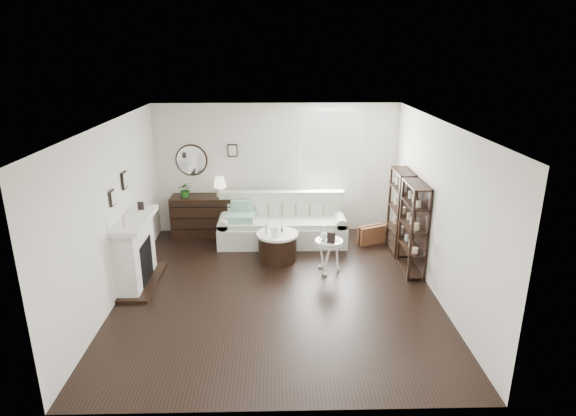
{
  "coord_description": "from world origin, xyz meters",
  "views": [
    {
      "loc": [
        -0.0,
        -6.99,
        3.72
      ],
      "look_at": [
        0.19,
        0.8,
        1.14
      ],
      "focal_mm": 30.0,
      "sensor_mm": 36.0,
      "label": 1
    }
  ],
  "objects_px": {
    "dresser": "(203,216)",
    "pedestal_table": "(329,243)",
    "drum_table": "(277,246)",
    "sofa": "(282,226)"
  },
  "relations": [
    {
      "from": "sofa",
      "to": "drum_table",
      "type": "bearing_deg",
      "value": -96.22
    },
    {
      "from": "sofa",
      "to": "dresser",
      "type": "bearing_deg",
      "value": 166.52
    },
    {
      "from": "sofa",
      "to": "pedestal_table",
      "type": "relative_size",
      "value": 4.29
    },
    {
      "from": "sofa",
      "to": "pedestal_table",
      "type": "height_order",
      "value": "sofa"
    },
    {
      "from": "dresser",
      "to": "pedestal_table",
      "type": "distance_m",
      "value": 3.02
    },
    {
      "from": "sofa",
      "to": "pedestal_table",
      "type": "bearing_deg",
      "value": -60.76
    },
    {
      "from": "drum_table",
      "to": "pedestal_table",
      "type": "bearing_deg",
      "value": -29.5
    },
    {
      "from": "drum_table",
      "to": "pedestal_table",
      "type": "height_order",
      "value": "pedestal_table"
    },
    {
      "from": "drum_table",
      "to": "sofa",
      "type": "bearing_deg",
      "value": 83.78
    },
    {
      "from": "dresser",
      "to": "pedestal_table",
      "type": "bearing_deg",
      "value": -36.62
    }
  ]
}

